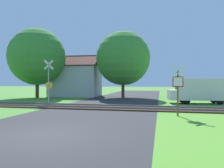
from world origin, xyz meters
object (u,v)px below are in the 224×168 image
(tree_left, at_px, (37,57))
(mail_truck, at_px, (198,90))
(stop_sign_near, at_px, (178,86))
(crossing_sign_far, at_px, (49,80))
(house, at_px, (76,80))
(tree_center, at_px, (123,58))

(tree_left, bearing_deg, mail_truck, -10.65)
(tree_left, xyz_separation_m, mail_truck, (18.31, -3.44, -3.82))
(stop_sign_near, xyz_separation_m, crossing_sign_far, (-10.63, 4.56, 0.37))
(mail_truck, bearing_deg, crossing_sign_far, 97.65)
(house, height_order, mail_truck, house)
(tree_left, xyz_separation_m, tree_center, (10.41, 2.34, -0.18))
(house, height_order, tree_left, tree_left)
(stop_sign_near, bearing_deg, tree_left, -34.66)
(crossing_sign_far, height_order, mail_truck, crossing_sign_far)
(crossing_sign_far, bearing_deg, house, 92.39)
(house, height_order, tree_center, tree_center)
(stop_sign_near, distance_m, mail_truck, 8.32)
(stop_sign_near, height_order, house, house)
(crossing_sign_far, xyz_separation_m, tree_left, (-5.31, 6.84, 2.96))
(stop_sign_near, bearing_deg, crossing_sign_far, -22.32)
(house, distance_m, tree_left, 5.97)
(crossing_sign_far, relative_size, house, 0.57)
(crossing_sign_far, distance_m, tree_center, 10.86)
(stop_sign_near, height_order, crossing_sign_far, crossing_sign_far)
(tree_center, bearing_deg, house, 168.06)
(crossing_sign_far, height_order, tree_center, tree_center)
(stop_sign_near, distance_m, house, 19.55)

